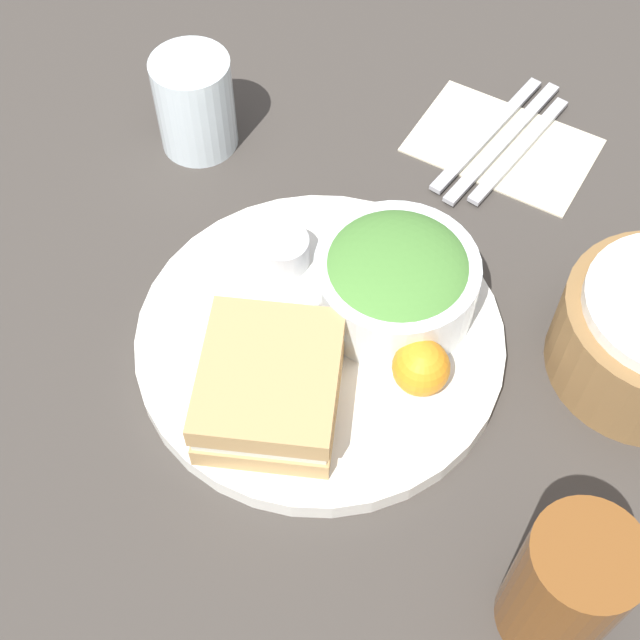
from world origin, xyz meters
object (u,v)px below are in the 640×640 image
at_px(sandwich, 268,385).
at_px(dressing_cup, 283,251).
at_px(water_glass, 195,104).
at_px(plate, 320,340).
at_px(knife, 504,141).
at_px(drink_glass, 567,587).
at_px(salad_bowl, 396,279).
at_px(spoon, 520,149).
at_px(fork, 488,133).

distance_m(sandwich, dressing_cup, 0.14).
bearing_deg(sandwich, water_glass, -134.93).
height_order(plate, knife, plate).
height_order(sandwich, drink_glass, drink_glass).
bearing_deg(salad_bowl, sandwich, -16.51).
distance_m(knife, spoon, 0.02).
height_order(knife, water_glass, water_glass).
xyz_separation_m(sandwich, drink_glass, (0.04, 0.25, 0.02)).
relative_size(sandwich, water_glass, 1.55).
height_order(sandwich, knife, sandwich).
bearing_deg(spoon, dressing_cup, 160.68).
distance_m(drink_glass, fork, 0.47).
height_order(sandwich, spoon, sandwich).
relative_size(dressing_cup, water_glass, 0.47).
bearing_deg(knife, plate, 180.00).
distance_m(knife, water_glass, 0.30).
distance_m(plate, drink_glass, 0.28).
relative_size(dressing_cup, spoon, 0.26).
bearing_deg(plate, drink_glass, 65.75).
height_order(dressing_cup, fork, dressing_cup).
bearing_deg(sandwich, knife, 174.03).
distance_m(salad_bowl, water_glass, 0.28).
relative_size(drink_glass, spoon, 0.75).
relative_size(plate, knife, 1.52).
bearing_deg(fork, dressing_cup, 168.23).
relative_size(plate, drink_glass, 2.39).
relative_size(plate, water_glass, 3.13).
bearing_deg(dressing_cup, sandwich, 27.31).
bearing_deg(plate, salad_bowl, 146.97).
relative_size(salad_bowl, water_glass, 1.38).
relative_size(fork, spoon, 1.11).
bearing_deg(drink_glass, dressing_cup, -117.12).
distance_m(sandwich, salad_bowl, 0.14).
bearing_deg(dressing_cup, fork, 161.08).
xyz_separation_m(salad_bowl, dressing_cup, (0.01, -0.10, -0.02)).
height_order(plate, fork, plate).
height_order(sandwich, water_glass, water_glass).
bearing_deg(dressing_cup, plate, 53.24).
xyz_separation_m(salad_bowl, fork, (-0.24, -0.02, -0.05)).
bearing_deg(fork, salad_bowl, -168.31).
xyz_separation_m(salad_bowl, water_glass, (-0.09, -0.26, -0.00)).
distance_m(plate, knife, 0.29).
xyz_separation_m(knife, spoon, (0.00, 0.02, 0.00)).
bearing_deg(plate, water_glass, -123.30).
height_order(sandwich, dressing_cup, sandwich).
relative_size(sandwich, drink_glass, 1.18).
distance_m(sandwich, drink_glass, 0.25).
bearing_deg(water_glass, spoon, 117.16).
bearing_deg(spoon, knife, 90.00).
height_order(salad_bowl, water_glass, water_glass).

